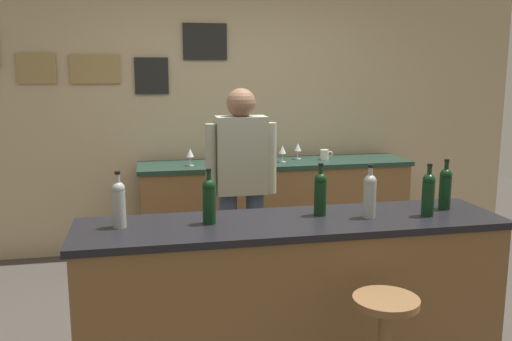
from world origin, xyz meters
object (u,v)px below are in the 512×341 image
object	(u,v)px
bartender	(241,183)
wine_glass_c	(282,150)
wine_bottle_e	(428,193)
wine_glass_b	(251,151)
wine_bottle_f	(445,187)
coffee_mug	(325,155)
wine_glass_a	(190,154)
bar_stool	(384,340)
wine_bottle_c	(320,192)
wine_bottle_a	(119,203)
wine_bottle_b	(209,199)
wine_bottle_d	(370,194)
wine_glass_d	(298,148)

from	to	relation	value
bartender	wine_glass_c	xyz separation A→B (m)	(0.57, 1.01, 0.07)
wine_bottle_e	wine_glass_c	world-z (taller)	wine_bottle_e
wine_bottle_e	wine_glass_b	xyz separation A→B (m)	(-0.62, 2.09, -0.05)
wine_bottle_f	wine_glass_c	bearing A→B (deg)	104.52
coffee_mug	wine_glass_a	bearing A→B (deg)	-176.56
bar_stool	wine_bottle_c	world-z (taller)	wine_bottle_c
wine_glass_a	wine_glass_b	bearing A→B (deg)	3.39
wine_bottle_a	wine_bottle_c	size ratio (longest dim) A/B	1.00
wine_bottle_b	wine_bottle_e	world-z (taller)	same
wine_bottle_a	wine_bottle_b	size ratio (longest dim) A/B	1.00
wine_glass_b	wine_glass_c	world-z (taller)	same
wine_bottle_d	wine_glass_c	size ratio (longest dim) A/B	1.97
bartender	wine_bottle_f	bearing A→B (deg)	-41.14
wine_bottle_a	wine_bottle_d	distance (m)	1.39
bartender	coffee_mug	size ratio (longest dim) A/B	12.96
wine_bottle_b	wine_glass_b	world-z (taller)	wine_bottle_b
bar_stool	wine_glass_c	distance (m)	2.66
wine_glass_b	coffee_mug	bearing A→B (deg)	3.48
wine_bottle_d	wine_glass_a	xyz separation A→B (m)	(-0.84, 2.02, -0.05)
wine_bottle_c	wine_glass_c	world-z (taller)	wine_bottle_c
bartender	wine_bottle_f	xyz separation A→B (m)	(1.07, -0.94, 0.12)
bar_stool	wine_bottle_a	world-z (taller)	wine_bottle_a
wine_glass_c	wine_glass_b	bearing A→B (deg)	178.14
wine_glass_d	wine_bottle_a	bearing A→B (deg)	-127.25
wine_glass_b	coffee_mug	xyz separation A→B (m)	(0.72, 0.04, -0.06)
wine_glass_b	bar_stool	bearing A→B (deg)	-86.98
wine_bottle_d	wine_bottle_f	distance (m)	0.53
wine_bottle_c	wine_glass_c	xyz separation A→B (m)	(0.27, 1.94, -0.05)
wine_glass_a	coffee_mug	distance (m)	1.28
wine_bottle_e	wine_glass_b	bearing A→B (deg)	106.52
bartender	wine_bottle_e	size ratio (longest dim) A/B	5.29
wine_glass_c	coffee_mug	bearing A→B (deg)	7.09
wine_glass_a	wine_glass_d	bearing A→B (deg)	8.45
bar_stool	wine_glass_b	bearing A→B (deg)	93.02
wine_glass_d	coffee_mug	world-z (taller)	wine_glass_d
wine_bottle_f	wine_bottle_c	bearing A→B (deg)	178.67
wine_glass_c	wine_glass_d	bearing A→B (deg)	35.22
bartender	wine_glass_a	world-z (taller)	bartender
bar_stool	wine_bottle_f	bearing A→B (deg)	44.26
bartender	coffee_mug	distance (m)	1.46
wine_bottle_b	coffee_mug	xyz separation A→B (m)	(1.35, 2.03, -0.11)
wine_bottle_d	wine_bottle_f	bearing A→B (deg)	9.61
wine_bottle_e	coffee_mug	xyz separation A→B (m)	(0.10, 2.13, -0.11)
bartender	wine_glass_a	bearing A→B (deg)	105.94
bar_stool	wine_glass_a	world-z (taller)	wine_glass_a
bar_stool	wine_glass_d	size ratio (longest dim) A/B	4.39
wine_bottle_a	bar_stool	bearing A→B (deg)	-27.19
wine_bottle_d	wine_glass_b	bearing A→B (deg)	97.64
wine_bottle_e	coffee_mug	size ratio (longest dim) A/B	2.45
wine_glass_b	wine_bottle_e	bearing A→B (deg)	-73.48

